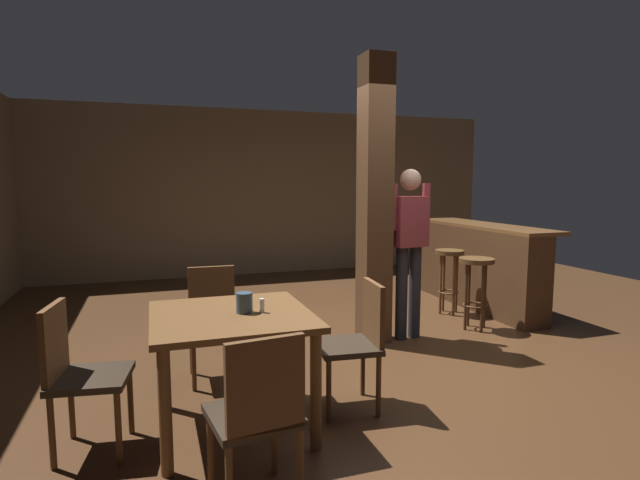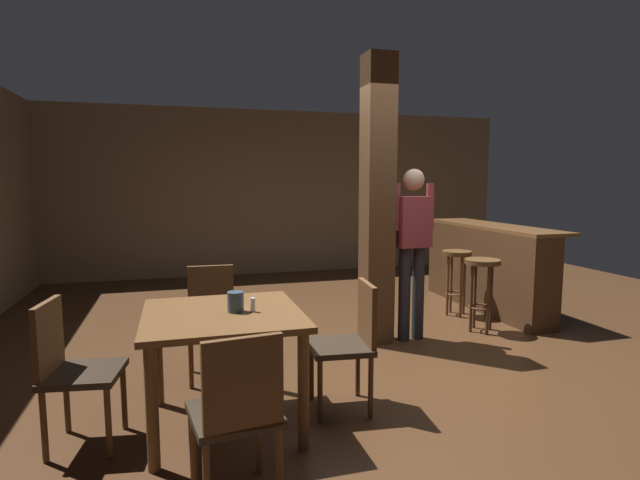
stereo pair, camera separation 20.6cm
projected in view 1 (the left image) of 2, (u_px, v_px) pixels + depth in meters
The scene contains 14 objects.
ground_plane at pixel (391, 355), 4.62m from camera, with size 10.80×10.80×0.00m, color #422816.
wall_back at pixel (275, 193), 8.69m from camera, with size 8.00×0.10×2.80m, color #756047.
pillar at pixel (375, 202), 4.89m from camera, with size 0.28×0.28×2.80m, color #4C301C.
dining_table at pixel (232, 331), 3.20m from camera, with size 1.00×1.00×0.76m.
chair_north at pixel (213, 316), 4.06m from camera, with size 0.43×0.43×0.89m.
chair_west at pixel (77, 370), 2.92m from camera, with size 0.48×0.48×0.89m.
chair_east at pixel (357, 338), 3.51m from camera, with size 0.46×0.46×0.89m.
chair_south at pixel (258, 411), 2.39m from camera, with size 0.47×0.47×0.89m.
napkin_cup at pixel (244, 303), 3.19m from camera, with size 0.11×0.11×0.13m, color #33475B.
salt_shaker at pixel (262, 306), 3.19m from camera, with size 0.03×0.03×0.09m, color silver.
standing_person at pixel (409, 241), 5.01m from camera, with size 0.47×0.23×1.72m.
bar_counter at pixel (477, 265), 6.35m from camera, with size 0.56×2.23×1.06m.
bar_stool_near at pixel (476, 275), 5.37m from camera, with size 0.37×0.37×0.78m.
bar_stool_mid at pixel (449, 266), 6.02m from camera, with size 0.34×0.34×0.78m.
Camera 1 is at (-2.05, -4.01, 1.60)m, focal length 28.00 mm.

